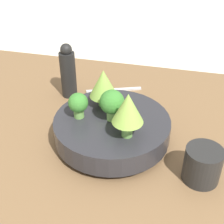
{
  "coord_description": "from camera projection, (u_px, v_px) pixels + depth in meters",
  "views": [
    {
      "loc": [
        -0.16,
        0.6,
        0.53
      ],
      "look_at": [
        -0.02,
        0.04,
        0.13
      ],
      "focal_mm": 50.0,
      "sensor_mm": 36.0,
      "label": 1
    }
  ],
  "objects": [
    {
      "name": "bowl",
      "position": [
        112.0,
        128.0,
        0.74
      ],
      "size": [
        0.27,
        0.27,
        0.06
      ],
      "color": "#28282D",
      "rests_on": "table"
    },
    {
      "name": "table",
      "position": [
        107.0,
        137.0,
        0.8
      ],
      "size": [
        1.07,
        0.79,
        0.04
      ],
      "color": "brown",
      "rests_on": "ground_plane"
    },
    {
      "name": "pepper_mill",
      "position": [
        68.0,
        72.0,
        0.89
      ],
      "size": [
        0.04,
        0.04,
        0.16
      ],
      "color": "black",
      "rests_on": "table"
    },
    {
      "name": "broccoli_floret_center",
      "position": [
        112.0,
        103.0,
        0.7
      ],
      "size": [
        0.06,
        0.06,
        0.08
      ],
      "color": "#7AB256",
      "rests_on": "bowl"
    },
    {
      "name": "romanesco_piece_near",
      "position": [
        103.0,
        84.0,
        0.74
      ],
      "size": [
        0.07,
        0.07,
        0.09
      ],
      "color": "#6BA34C",
      "rests_on": "bowl"
    },
    {
      "name": "broccoli_floret_right",
      "position": [
        78.0,
        104.0,
        0.71
      ],
      "size": [
        0.05,
        0.05,
        0.06
      ],
      "color": "#6BA34C",
      "rests_on": "bowl"
    },
    {
      "name": "ground_plane",
      "position": [
        107.0,
        144.0,
        0.81
      ],
      "size": [
        6.0,
        6.0,
        0.0
      ],
      "primitive_type": "plane",
      "color": "beige"
    },
    {
      "name": "cup",
      "position": [
        202.0,
        165.0,
        0.63
      ],
      "size": [
        0.08,
        0.08,
        0.08
      ],
      "color": "black",
      "rests_on": "table"
    },
    {
      "name": "romanesco_piece_far",
      "position": [
        128.0,
        109.0,
        0.63
      ],
      "size": [
        0.07,
        0.07,
        0.1
      ],
      "color": "#609347",
      "rests_on": "bowl"
    },
    {
      "name": "fork",
      "position": [
        114.0,
        90.0,
        0.95
      ],
      "size": [
        0.16,
        0.07,
        0.01
      ],
      "color": "silver",
      "rests_on": "table"
    }
  ]
}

